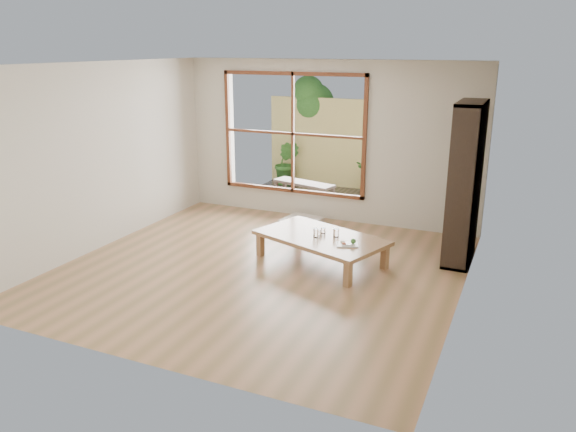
# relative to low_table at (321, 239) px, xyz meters

# --- Properties ---
(ground) EXTENTS (5.00, 5.00, 0.00)m
(ground) POSITION_rel_low_table_xyz_m (-0.62, -0.54, -0.33)
(ground) COLOR tan
(ground) RESTS_ON ground
(low_table) EXTENTS (1.92, 1.47, 0.37)m
(low_table) POSITION_rel_low_table_xyz_m (0.00, 0.00, 0.00)
(low_table) COLOR #996C4A
(low_table) RESTS_ON ground
(floor_cushion) EXTENTS (0.63, 0.63, 0.08)m
(floor_cushion) POSITION_rel_low_table_xyz_m (-0.89, 1.46, -0.29)
(floor_cushion) COLOR silver
(floor_cushion) RESTS_ON ground
(bookshelf) EXTENTS (0.34, 0.96, 2.13)m
(bookshelf) POSITION_rel_low_table_xyz_m (1.69, 0.86, 0.74)
(bookshelf) COLOR black
(bookshelf) RESTS_ON ground
(glass_tall) EXTENTS (0.07, 0.07, 0.13)m
(glass_tall) POSITION_rel_low_table_xyz_m (-0.04, -0.09, 0.11)
(glass_tall) COLOR silver
(glass_tall) RESTS_ON low_table
(glass_mid) EXTENTS (0.08, 0.08, 0.11)m
(glass_mid) POSITION_rel_low_table_xyz_m (0.20, 0.04, 0.10)
(glass_mid) COLOR silver
(glass_mid) RESTS_ON low_table
(glass_short) EXTENTS (0.06, 0.06, 0.08)m
(glass_short) POSITION_rel_low_table_xyz_m (-0.01, 0.10, 0.08)
(glass_short) COLOR silver
(glass_short) RESTS_ON low_table
(glass_small) EXTENTS (0.06, 0.06, 0.08)m
(glass_small) POSITION_rel_low_table_xyz_m (-0.03, -0.01, 0.08)
(glass_small) COLOR silver
(glass_small) RESTS_ON low_table
(food_tray) EXTENTS (0.33, 0.29, 0.09)m
(food_tray) POSITION_rel_low_table_xyz_m (0.45, -0.20, 0.06)
(food_tray) COLOR white
(food_tray) RESTS_ON low_table
(deck) EXTENTS (2.80, 2.00, 0.05)m
(deck) POSITION_rel_low_table_xyz_m (-1.22, 3.02, -0.33)
(deck) COLOR #332B25
(deck) RESTS_ON ground
(garden_bench) EXTENTS (1.24, 0.63, 0.38)m
(garden_bench) POSITION_rel_low_table_xyz_m (-1.32, 2.63, 0.01)
(garden_bench) COLOR black
(garden_bench) RESTS_ON deck
(bamboo_fence) EXTENTS (2.80, 0.06, 1.80)m
(bamboo_fence) POSITION_rel_low_table_xyz_m (-1.22, 4.02, 0.57)
(bamboo_fence) COLOR tan
(bamboo_fence) RESTS_ON ground
(shrub_right) EXTENTS (0.95, 0.88, 0.86)m
(shrub_right) POSITION_rel_low_table_xyz_m (-0.27, 3.71, 0.13)
(shrub_right) COLOR #2C5D22
(shrub_right) RESTS_ON deck
(shrub_left) EXTENTS (0.55, 0.46, 0.92)m
(shrub_left) POSITION_rel_low_table_xyz_m (-2.16, 3.75, 0.16)
(shrub_left) COLOR #2C5D22
(shrub_left) RESTS_ON deck
(garden_tree) EXTENTS (1.04, 0.85, 2.22)m
(garden_tree) POSITION_rel_low_table_xyz_m (-1.90, 4.32, 1.30)
(garden_tree) COLOR #4C3D2D
(garden_tree) RESTS_ON ground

